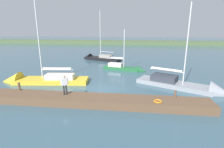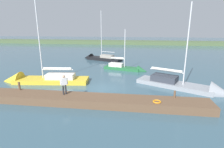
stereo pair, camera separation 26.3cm
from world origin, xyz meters
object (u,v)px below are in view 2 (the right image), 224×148
at_px(mooring_post_near, 19,86).
at_px(person_on_dock, 64,83).
at_px(life_ring_buoy, 157,102).
at_px(sailboat_mid_channel, 99,59).
at_px(sailboat_near_dock, 38,81).
at_px(mooring_post_far, 175,94).
at_px(sailboat_far_right, 190,88).
at_px(sailboat_outer_mooring, 127,69).

xyz_separation_m(mooring_post_near, person_on_dock, (-4.68, 0.52, 0.64)).
height_order(life_ring_buoy, sailboat_mid_channel, sailboat_mid_channel).
xyz_separation_m(life_ring_buoy, sailboat_near_dock, (13.38, -5.68, -0.56)).
xyz_separation_m(mooring_post_far, sailboat_near_dock, (14.95, -4.52, -0.81)).
xyz_separation_m(sailboat_near_dock, person_on_dock, (-5.48, 5.04, 1.53)).
bearing_deg(mooring_post_far, sailboat_near_dock, -16.84).
distance_m(life_ring_buoy, sailboat_near_dock, 14.54).
bearing_deg(mooring_post_near, sailboat_mid_channel, -99.82).
relative_size(sailboat_far_right, person_on_dock, 5.62).
distance_m(mooring_post_far, sailboat_mid_channel, 22.81).
relative_size(mooring_post_near, sailboat_outer_mooring, 0.11).
bearing_deg(sailboat_near_dock, mooring_post_far, 157.24).
bearing_deg(mooring_post_near, sailboat_near_dock, -79.97).
distance_m(sailboat_mid_channel, sailboat_near_dock, 16.21).
height_order(sailboat_mid_channel, person_on_dock, sailboat_mid_channel).
height_order(mooring_post_far, sailboat_mid_channel, sailboat_mid_channel).
bearing_deg(mooring_post_far, sailboat_mid_channel, -62.13).
bearing_deg(life_ring_buoy, person_on_dock, -4.63).
relative_size(life_ring_buoy, sailboat_far_right, 0.07).
relative_size(mooring_post_far, sailboat_mid_channel, 0.06).
bearing_deg(mooring_post_near, person_on_dock, 173.71).
xyz_separation_m(mooring_post_far, sailboat_far_right, (-2.44, -4.22, -0.78)).
distance_m(mooring_post_far, person_on_dock, 9.51).
relative_size(mooring_post_near, sailboat_far_right, 0.08).
bearing_deg(sailboat_outer_mooring, mooring_post_far, -54.64).
relative_size(sailboat_outer_mooring, sailboat_near_dock, 0.62).
bearing_deg(sailboat_near_dock, sailboat_far_right, 173.09).
relative_size(sailboat_near_dock, person_on_dock, 6.27).
bearing_deg(mooring_post_near, mooring_post_far, 180.00).
height_order(sailboat_outer_mooring, sailboat_near_dock, sailboat_near_dock).
bearing_deg(sailboat_far_right, person_on_dock, -131.02).
xyz_separation_m(sailboat_far_right, sailboat_near_dock, (17.39, -0.30, -0.03)).
bearing_deg(sailboat_far_right, sailboat_near_dock, -153.72).
bearing_deg(person_on_dock, sailboat_outer_mooring, 122.77).
xyz_separation_m(mooring_post_near, sailboat_far_right, (-16.59, -4.22, -0.86)).
distance_m(mooring_post_near, sailboat_outer_mooring, 15.41).
height_order(life_ring_buoy, person_on_dock, person_on_dock).
bearing_deg(mooring_post_near, sailboat_outer_mooring, -128.42).
relative_size(life_ring_buoy, sailboat_outer_mooring, 0.10).
bearing_deg(person_on_dock, sailboat_near_dock, -168.61).
xyz_separation_m(mooring_post_near, sailboat_mid_channel, (-3.49, -20.15, -0.84)).
height_order(mooring_post_far, person_on_dock, person_on_dock).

